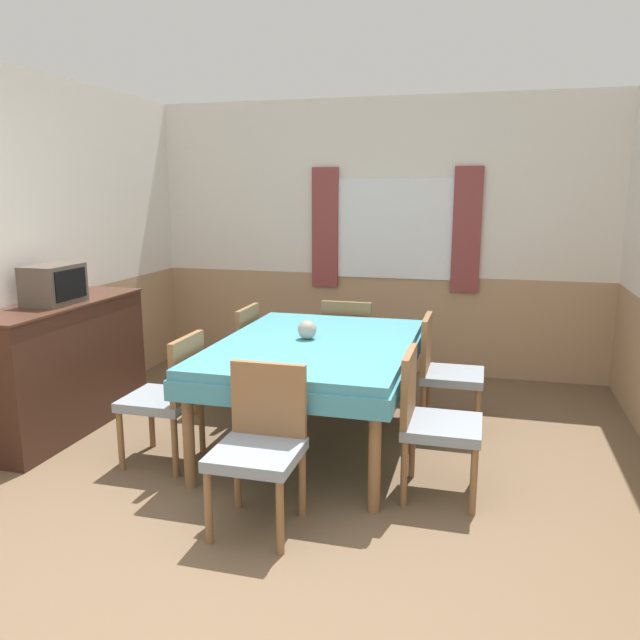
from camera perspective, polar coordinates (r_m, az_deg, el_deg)
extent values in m
plane|color=brown|center=(3.08, -8.10, -23.07)|extent=(16.00, 16.00, 0.00)
cube|color=white|center=(6.05, 5.28, 11.93)|extent=(4.75, 0.05, 1.65)
cube|color=tan|center=(6.19, 5.06, -0.19)|extent=(4.75, 0.05, 0.95)
cube|color=white|center=(6.00, 6.80, 8.28)|extent=(1.19, 0.01, 0.94)
cube|color=brown|center=(6.11, 0.47, 8.42)|extent=(0.26, 0.03, 1.15)
cube|color=brown|center=(5.92, 13.27, 8.00)|extent=(0.26, 0.03, 1.15)
cube|color=white|center=(5.24, -23.55, 11.05)|extent=(0.05, 4.03, 1.65)
cube|color=tan|center=(5.40, -22.42, -2.85)|extent=(0.05, 4.03, 0.95)
cube|color=teal|center=(4.25, -0.40, -2.36)|extent=(1.28, 1.79, 0.06)
cube|color=teal|center=(4.27, -0.40, -3.53)|extent=(1.31, 1.82, 0.12)
cylinder|color=brown|center=(3.83, -11.93, -10.09)|extent=(0.07, 0.07, 0.69)
cylinder|color=brown|center=(3.50, 5.02, -12.06)|extent=(0.07, 0.07, 0.69)
cylinder|color=brown|center=(5.26, -3.92, -3.81)|extent=(0.07, 0.07, 0.69)
cylinder|color=brown|center=(5.02, 8.29, -4.67)|extent=(0.07, 0.07, 0.69)
cylinder|color=brown|center=(5.07, -11.41, -6.37)|extent=(0.04, 0.04, 0.39)
cylinder|color=brown|center=(5.40, -9.63, -5.18)|extent=(0.04, 0.04, 0.39)
cylinder|color=brown|center=(4.92, -7.41, -6.80)|extent=(0.04, 0.04, 0.39)
cylinder|color=brown|center=(5.25, -5.84, -5.54)|extent=(0.04, 0.04, 0.39)
cube|color=gray|center=(5.09, -8.65, -3.54)|extent=(0.44, 0.44, 0.06)
cube|color=brown|center=(4.96, -6.62, -1.12)|extent=(0.04, 0.42, 0.41)
cylinder|color=brown|center=(5.69, 1.36, -4.13)|extent=(0.04, 0.04, 0.39)
cylinder|color=brown|center=(5.61, 5.15, -4.39)|extent=(0.04, 0.04, 0.39)
cylinder|color=brown|center=(5.33, 0.40, -5.21)|extent=(0.04, 0.04, 0.39)
cylinder|color=brown|center=(5.26, 4.43, -5.51)|extent=(0.04, 0.04, 0.39)
cube|color=gray|center=(5.41, 2.86, -2.50)|extent=(0.44, 0.44, 0.06)
cube|color=brown|center=(5.17, 2.42, -0.53)|extent=(0.42, 0.04, 0.41)
cylinder|color=brown|center=(3.96, 14.00, -11.78)|extent=(0.04, 0.04, 0.39)
cylinder|color=brown|center=(3.62, 13.86, -14.15)|extent=(0.04, 0.04, 0.39)
cylinder|color=brown|center=(3.98, 8.42, -11.42)|extent=(0.04, 0.04, 0.39)
cylinder|color=brown|center=(3.64, 7.69, -13.74)|extent=(0.04, 0.04, 0.39)
cube|color=gray|center=(3.71, 11.13, -9.56)|extent=(0.44, 0.44, 0.06)
cube|color=brown|center=(3.64, 8.12, -5.94)|extent=(0.04, 0.42, 0.41)
cylinder|color=brown|center=(4.93, 14.27, -7.02)|extent=(0.04, 0.04, 0.39)
cylinder|color=brown|center=(4.58, 14.18, -8.52)|extent=(0.04, 0.04, 0.39)
cylinder|color=brown|center=(4.95, 9.84, -6.76)|extent=(0.04, 0.04, 0.39)
cylinder|color=brown|center=(4.59, 9.39, -8.24)|extent=(0.04, 0.04, 0.39)
cube|color=gray|center=(4.69, 12.04, -5.01)|extent=(0.44, 0.44, 0.06)
cube|color=brown|center=(4.64, 9.70, -2.12)|extent=(0.04, 0.42, 0.41)
cylinder|color=brown|center=(4.22, -17.75, -10.48)|extent=(0.04, 0.04, 0.39)
cylinder|color=brown|center=(4.52, -15.15, -8.81)|extent=(0.04, 0.04, 0.39)
cylinder|color=brown|center=(4.04, -13.12, -11.25)|extent=(0.04, 0.04, 0.39)
cylinder|color=brown|center=(4.35, -10.75, -9.43)|extent=(0.04, 0.04, 0.39)
cube|color=gray|center=(4.20, -14.35, -7.11)|extent=(0.44, 0.44, 0.06)
cube|color=brown|center=(4.04, -12.03, -4.30)|extent=(0.04, 0.42, 0.41)
cylinder|color=brown|center=(3.19, -3.67, -17.57)|extent=(0.04, 0.04, 0.39)
cylinder|color=brown|center=(3.31, -10.18, -16.51)|extent=(0.04, 0.04, 0.39)
cylinder|color=brown|center=(3.51, -1.62, -14.65)|extent=(0.04, 0.04, 0.39)
cylinder|color=brown|center=(3.62, -7.57, -13.84)|extent=(0.04, 0.04, 0.39)
cube|color=gray|center=(3.30, -5.84, -12.12)|extent=(0.44, 0.44, 0.06)
cube|color=brown|center=(3.39, -4.72, -7.22)|extent=(0.42, 0.04, 0.41)
cube|color=#3D2319|center=(4.98, -22.35, -3.97)|extent=(0.44, 1.48, 0.96)
cube|color=#4C2C1F|center=(4.88, -22.78, 1.38)|extent=(0.46, 1.50, 0.02)
cube|color=#51473D|center=(4.81, -23.19, 3.00)|extent=(0.28, 0.40, 0.28)
cube|color=black|center=(4.72, -21.82, 3.03)|extent=(0.01, 0.33, 0.21)
sphere|color=#A39989|center=(4.29, -1.18, -0.90)|extent=(0.13, 0.13, 0.13)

